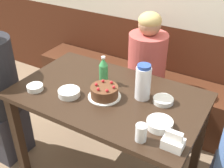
# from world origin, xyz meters

# --- Properties ---
(bench_seat) EXTENTS (2.51, 0.38, 0.48)m
(bench_seat) POSITION_xyz_m (0.00, 0.83, 0.24)
(bench_seat) COLOR #472314
(bench_seat) RESTS_ON ground_plane
(dining_table) EXTENTS (1.27, 0.77, 0.77)m
(dining_table) POSITION_xyz_m (0.00, 0.00, 0.66)
(dining_table) COLOR black
(dining_table) RESTS_ON ground_plane
(birthday_cake) EXTENTS (0.22, 0.22, 0.10)m
(birthday_cake) POSITION_xyz_m (0.00, -0.04, 0.80)
(birthday_cake) COLOR white
(birthday_cake) RESTS_ON dining_table
(water_pitcher) EXTENTS (0.10, 0.10, 0.24)m
(water_pitcher) POSITION_xyz_m (0.22, 0.08, 0.88)
(water_pitcher) COLOR white
(water_pitcher) RESTS_ON dining_table
(soju_bottle) EXTENTS (0.06, 0.06, 0.20)m
(soju_bottle) POSITION_xyz_m (-0.10, 0.11, 0.86)
(soju_bottle) COLOR #388E4C
(soju_bottle) RESTS_ON dining_table
(napkin_holder) EXTENTS (0.11, 0.08, 0.11)m
(napkin_holder) POSITION_xyz_m (0.55, -0.26, 0.80)
(napkin_holder) COLOR white
(napkin_holder) RESTS_ON dining_table
(bowl_soup_white) EXTENTS (0.11, 0.11, 0.04)m
(bowl_soup_white) POSITION_xyz_m (-0.45, -0.21, 0.78)
(bowl_soup_white) COLOR white
(bowl_soup_white) RESTS_ON dining_table
(bowl_rice_small) EXTENTS (0.15, 0.15, 0.04)m
(bowl_rice_small) POSITION_xyz_m (0.43, -0.14, 0.79)
(bowl_rice_small) COLOR white
(bowl_rice_small) RESTS_ON dining_table
(bowl_side_dish) EXTENTS (0.15, 0.15, 0.04)m
(bowl_side_dish) POSITION_xyz_m (-0.21, -0.15, 0.79)
(bowl_side_dish) COLOR white
(bowl_side_dish) RESTS_ON dining_table
(bowl_sauce_shallow) EXTENTS (0.13, 0.13, 0.03)m
(bowl_sauce_shallow) POSITION_xyz_m (0.35, 0.10, 0.78)
(bowl_sauce_shallow) COLOR white
(bowl_sauce_shallow) RESTS_ON dining_table
(glass_water_tall) EXTENTS (0.06, 0.06, 0.10)m
(glass_water_tall) POSITION_xyz_m (0.38, -0.29, 0.82)
(glass_water_tall) COLOR silver
(glass_water_tall) RESTS_ON dining_table
(person_teal_shirt) EXTENTS (0.32, 0.34, 1.15)m
(person_teal_shirt) POSITION_xyz_m (-0.01, 0.65, 0.54)
(person_teal_shirt) COLOR #33333D
(person_teal_shirt) RESTS_ON ground_plane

